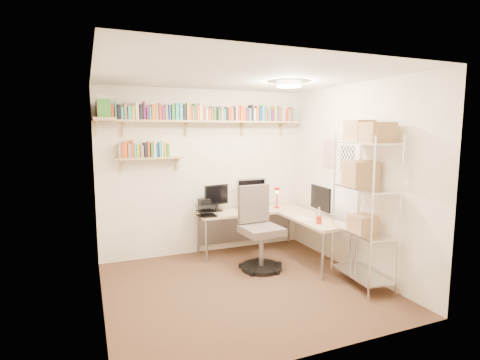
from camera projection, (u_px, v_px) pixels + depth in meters
name	position (u px, v px, depth m)	size (l,w,h in m)	color
ground	(243.00, 287.00, 4.54)	(3.20, 3.20, 0.00)	#45281D
room_shell	(244.00, 160.00, 4.34)	(3.24, 3.04, 2.52)	beige
wall_shelves	(180.00, 121.00, 5.30)	(3.12, 1.09, 0.80)	tan
corner_desk	(260.00, 213.00, 5.63)	(1.76, 1.71, 1.14)	beige
office_chair	(259.00, 234.00, 5.13)	(0.60, 0.61, 1.14)	black
wire_rack	(364.00, 174.00, 4.45)	(0.46, 0.83, 2.01)	silver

